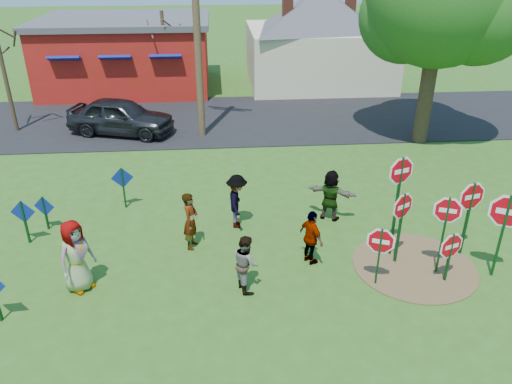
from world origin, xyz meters
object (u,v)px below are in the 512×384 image
at_px(stop_sign_c, 446,218).
at_px(person_a, 76,256).
at_px(stop_sign_b, 400,182).
at_px(person_b, 191,221).
at_px(utility_pole, 196,16).
at_px(stop_sign_a, 380,245).
at_px(stop_sign_d, 471,202).
at_px(leafy_tree, 444,1).
at_px(suv, 121,116).

bearing_deg(stop_sign_c, person_a, -159.78).
height_order(stop_sign_b, person_b, stop_sign_b).
distance_m(stop_sign_b, utility_pole, 11.39).
relative_size(stop_sign_a, stop_sign_d, 0.75).
bearing_deg(leafy_tree, person_a, -143.02).
bearing_deg(person_a, stop_sign_a, -54.50).
bearing_deg(leafy_tree, stop_sign_d, -104.78).
xyz_separation_m(stop_sign_b, person_b, (-5.38, 0.83, -1.36)).
xyz_separation_m(stop_sign_d, suv, (-10.68, 10.37, -0.79)).
relative_size(stop_sign_d, leafy_tree, 0.26).
bearing_deg(leafy_tree, stop_sign_c, -109.23).
relative_size(stop_sign_b, person_b, 1.81).
bearing_deg(stop_sign_a, person_b, 177.39).
height_order(person_b, suv, person_b).
bearing_deg(leafy_tree, utility_pole, 171.67).
bearing_deg(person_a, person_b, -19.14).
relative_size(utility_pole, leafy_tree, 1.09).
xyz_separation_m(stop_sign_b, suv, (-8.75, 10.24, -1.37)).
xyz_separation_m(stop_sign_a, person_b, (-4.61, 2.08, -0.31)).
bearing_deg(utility_pole, stop_sign_c, -59.84).
height_order(utility_pole, leafy_tree, utility_pole).
bearing_deg(stop_sign_c, leafy_tree, 91.40).
height_order(stop_sign_a, utility_pole, utility_pole).
bearing_deg(leafy_tree, person_b, -141.76).
bearing_deg(person_a, stop_sign_c, -51.64).
height_order(stop_sign_a, suv, stop_sign_a).
distance_m(stop_sign_c, person_b, 6.59).
bearing_deg(suv, stop_sign_d, -117.41).
height_order(suv, leafy_tree, leafy_tree).
distance_m(stop_sign_a, stop_sign_d, 2.95).
distance_m(person_a, utility_pole, 11.65).
relative_size(stop_sign_a, stop_sign_b, 0.57).
xyz_separation_m(person_a, leafy_tree, (12.19, 9.18, 4.69)).
height_order(stop_sign_c, person_b, stop_sign_c).
relative_size(stop_sign_b, person_a, 1.59).
bearing_deg(stop_sign_a, suv, 146.44).
bearing_deg(utility_pole, suv, 171.54).
bearing_deg(utility_pole, leafy_tree, -8.33).
xyz_separation_m(stop_sign_c, person_a, (-8.96, 0.06, -0.66)).
xyz_separation_m(stop_sign_c, suv, (-9.69, 11.14, -0.78)).
relative_size(stop_sign_a, utility_pole, 0.18).
xyz_separation_m(stop_sign_c, person_b, (-6.31, 1.73, -0.77)).
bearing_deg(stop_sign_d, stop_sign_c, -156.27).
height_order(stop_sign_c, utility_pole, utility_pole).
bearing_deg(stop_sign_b, stop_sign_c, -63.52).
distance_m(stop_sign_a, suv, 14.00).
bearing_deg(suv, utility_pole, -81.70).
relative_size(person_a, leafy_tree, 0.21).
distance_m(person_b, utility_pole, 9.83).
xyz_separation_m(stop_sign_d, person_b, (-7.30, 0.96, -0.78)).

